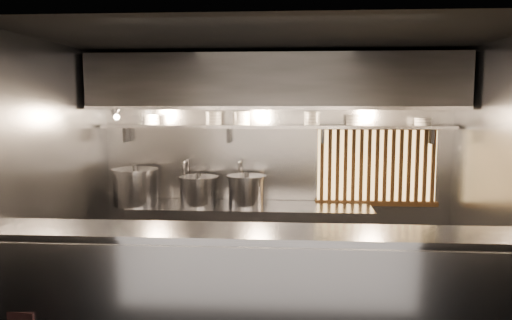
# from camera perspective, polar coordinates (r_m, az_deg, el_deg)

# --- Properties ---
(floor) EXTENTS (4.50, 4.50, 0.00)m
(floor) POSITION_cam_1_polar(r_m,az_deg,el_deg) (5.44, 1.64, -17.07)
(floor) COLOR black
(floor) RESTS_ON ground
(ceiling) EXTENTS (4.50, 4.50, 0.00)m
(ceiling) POSITION_cam_1_polar(r_m,az_deg,el_deg) (5.02, 1.75, 13.66)
(ceiling) COLOR black
(ceiling) RESTS_ON wall_back
(wall_back) EXTENTS (4.50, 0.00, 4.50)m
(wall_back) POSITION_cam_1_polar(r_m,az_deg,el_deg) (6.53, 2.24, -0.30)
(wall_back) COLOR gray
(wall_back) RESTS_ON floor
(wall_left) EXTENTS (0.00, 3.00, 3.00)m
(wall_left) POSITION_cam_1_polar(r_m,az_deg,el_deg) (5.60, -21.97, -1.92)
(wall_left) COLOR gray
(wall_left) RESTS_ON floor
(wall_right) EXTENTS (0.00, 3.00, 3.00)m
(wall_right) POSITION_cam_1_polar(r_m,az_deg,el_deg) (5.44, 26.14, -2.36)
(wall_right) COLOR gray
(wall_right) RESTS_ON floor
(serving_counter) EXTENTS (4.50, 0.56, 1.13)m
(serving_counter) POSITION_cam_1_polar(r_m,az_deg,el_deg) (4.34, 1.11, -15.30)
(serving_counter) COLOR #9D9DA2
(serving_counter) RESTS_ON floor
(cooking_bench) EXTENTS (3.00, 0.70, 0.90)m
(cooking_bench) POSITION_cam_1_polar(r_m,az_deg,el_deg) (6.37, -0.64, -9.20)
(cooking_bench) COLOR #9D9DA2
(cooking_bench) RESTS_ON floor
(bowl_shelf) EXTENTS (4.40, 0.34, 0.04)m
(bowl_shelf) POSITION_cam_1_polar(r_m,az_deg,el_deg) (6.31, 2.21, 3.84)
(bowl_shelf) COLOR #9D9DA2
(bowl_shelf) RESTS_ON wall_back
(exhaust_hood) EXTENTS (4.40, 0.81, 0.65)m
(exhaust_hood) POSITION_cam_1_polar(r_m,az_deg,el_deg) (6.08, 2.17, 8.87)
(exhaust_hood) COLOR #2D2D30
(exhaust_hood) RESTS_ON ceiling
(wood_screen) EXTENTS (1.56, 0.09, 1.04)m
(wood_screen) POSITION_cam_1_polar(r_m,az_deg,el_deg) (6.57, 13.64, -0.61)
(wood_screen) COLOR #FECA72
(wood_screen) RESTS_ON wall_back
(faucet_left) EXTENTS (0.04, 0.30, 0.50)m
(faucet_left) POSITION_cam_1_polar(r_m,az_deg,el_deg) (6.54, -7.91, -1.16)
(faucet_left) COLOR silver
(faucet_left) RESTS_ON wall_back
(faucet_right) EXTENTS (0.04, 0.30, 0.50)m
(faucet_right) POSITION_cam_1_polar(r_m,az_deg,el_deg) (6.44, -1.81, -1.23)
(faucet_right) COLOR silver
(faucet_right) RESTS_ON wall_back
(heat_lamp) EXTENTS (0.25, 0.35, 0.20)m
(heat_lamp) POSITION_cam_1_polar(r_m,az_deg,el_deg) (6.20, -15.84, 5.28)
(heat_lamp) COLOR #9D9DA2
(heat_lamp) RESTS_ON exhaust_hood
(pendant_bulb) EXTENTS (0.09, 0.09, 0.19)m
(pendant_bulb) POSITION_cam_1_polar(r_m,az_deg,el_deg) (6.19, 1.25, 4.55)
(pendant_bulb) COLOR #2D2D30
(pendant_bulb) RESTS_ON exhaust_hood
(stock_pot_left) EXTENTS (0.68, 0.68, 0.50)m
(stock_pot_left) POSITION_cam_1_polar(r_m,az_deg,el_deg) (6.46, -13.61, -2.97)
(stock_pot_left) COLOR #9D9DA2
(stock_pot_left) RESTS_ON cooking_bench
(stock_pot_mid) EXTENTS (0.49, 0.49, 0.42)m
(stock_pot_mid) POSITION_cam_1_polar(r_m,az_deg,el_deg) (6.22, -1.07, -3.49)
(stock_pot_mid) COLOR #9D9DA2
(stock_pot_mid) RESTS_ON cooking_bench
(stock_pot_right) EXTENTS (0.60, 0.60, 0.41)m
(stock_pot_right) POSITION_cam_1_polar(r_m,az_deg,el_deg) (6.29, -6.56, -3.51)
(stock_pot_right) COLOR #9D9DA2
(stock_pot_right) RESTS_ON cooking_bench
(bowl_stack_0) EXTENTS (0.21, 0.21, 0.13)m
(bowl_stack_0) POSITION_cam_1_polar(r_m,az_deg,el_deg) (6.55, -11.82, 4.56)
(bowl_stack_0) COLOR silver
(bowl_stack_0) RESTS_ON bowl_shelf
(bowl_stack_1) EXTENTS (0.21, 0.21, 0.17)m
(bowl_stack_1) POSITION_cam_1_polar(r_m,az_deg,el_deg) (6.38, -4.85, 4.79)
(bowl_stack_1) COLOR silver
(bowl_stack_1) RESTS_ON bowl_shelf
(bowl_stack_2) EXTENTS (0.23, 0.23, 0.17)m
(bowl_stack_2) POSITION_cam_1_polar(r_m,az_deg,el_deg) (6.33, -1.67, 4.80)
(bowl_stack_2) COLOR silver
(bowl_stack_2) RESTS_ON bowl_shelf
(bowl_stack_3) EXTENTS (0.21, 0.21, 0.17)m
(bowl_stack_3) POSITION_cam_1_polar(r_m,az_deg,el_deg) (6.30, 6.42, 4.76)
(bowl_stack_3) COLOR silver
(bowl_stack_3) RESTS_ON bowl_shelf
(bowl_stack_4) EXTENTS (0.22, 0.22, 0.13)m
(bowl_stack_4) POSITION_cam_1_polar(r_m,az_deg,el_deg) (6.35, 11.16, 4.51)
(bowl_stack_4) COLOR silver
(bowl_stack_4) RESTS_ON bowl_shelf
(bowl_stack_5) EXTENTS (0.22, 0.22, 0.09)m
(bowl_stack_5) POSITION_cam_1_polar(r_m,az_deg,el_deg) (6.51, 18.55, 4.18)
(bowl_stack_5) COLOR silver
(bowl_stack_5) RESTS_ON bowl_shelf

